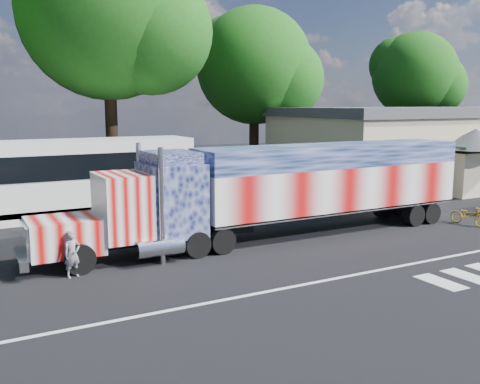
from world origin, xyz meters
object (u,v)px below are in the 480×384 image
semi_truck (286,188)px  tree_n_mid (110,12)px  tree_far_ne (416,75)px  bicycle (469,215)px  tree_ne_a (256,67)px  coach_bus (61,177)px  woman (72,254)px

semi_truck → tree_n_mid: (-3.45, 12.84, 8.44)m
semi_truck → tree_far_ne: 31.31m
bicycle → tree_far_ne: bearing=36.5°
semi_truck → tree_ne_a: tree_ne_a is taller
coach_bus → tree_far_ne: size_ratio=1.08×
tree_ne_a → tree_n_mid: bearing=-164.1°
bicycle → tree_ne_a: tree_ne_a is taller
bicycle → tree_n_mid: (-11.96, 14.91, 10.05)m
bicycle → tree_far_ne: 26.85m
bicycle → semi_truck: bearing=153.4°
semi_truck → coach_bus: (-7.31, 8.53, -0.14)m
semi_truck → tree_n_mid: size_ratio=1.21×
tree_n_mid → woman: bearing=-110.7°
coach_bus → bicycle: coach_bus is taller
woman → tree_far_ne: size_ratio=0.13×
tree_far_ne → tree_n_mid: (-28.71, -4.69, 2.54)m
bicycle → tree_ne_a: bearing=79.1°
bicycle → coach_bus: bearing=133.3°
semi_truck → woman: size_ratio=12.58×
bicycle → tree_far_ne: tree_far_ne is taller
tree_far_ne → tree_ne_a: tree_ne_a is taller
semi_truck → bicycle: semi_truck is taller
woman → tree_ne_a: 25.03m
tree_far_ne → tree_ne_a: (-17.41, -1.47, 0.11)m
coach_bus → woman: bearing=-98.5°
semi_truck → tree_far_ne: size_ratio=1.59×
tree_far_ne → coach_bus: bearing=-164.6°
tree_n_mid → tree_ne_a: (11.30, 3.22, -2.43)m
semi_truck → tree_far_ne: (25.26, 17.53, 5.90)m
tree_far_ne → tree_ne_a: bearing=-175.2°
bicycle → tree_n_mid: bearing=115.8°
coach_bus → woman: 9.88m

